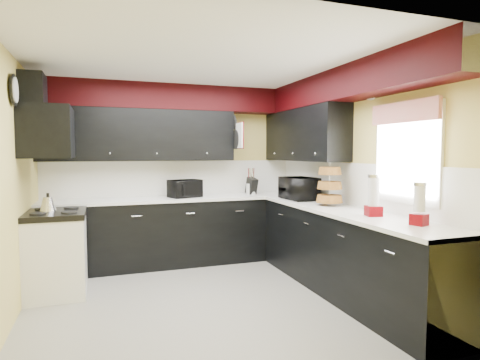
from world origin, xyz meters
The scene contains 35 objects.
ground centered at (0.00, 0.00, 0.00)m, with size 3.60×3.60×0.00m, color gray.
wall_back centered at (0.00, 1.80, 1.25)m, with size 3.60×0.06×2.50m, color #E0C666.
wall_right centered at (1.80, 0.00, 1.25)m, with size 0.06×3.60×2.50m, color #E0C666.
wall_left centered at (-1.80, 0.00, 1.25)m, with size 0.06×3.60×2.50m, color #E0C666.
ceiling centered at (0.00, 0.00, 2.50)m, with size 3.60×3.60×0.06m, color white.
cab_back centered at (0.00, 1.50, 0.45)m, with size 3.60×0.60×0.90m, color black.
cab_right centered at (1.50, -0.30, 0.45)m, with size 0.60×3.00×0.90m, color black.
counter_back centered at (0.00, 1.50, 0.92)m, with size 3.62×0.64×0.04m, color white.
counter_right centered at (1.50, -0.30, 0.92)m, with size 0.64×3.02×0.04m, color white.
splash_back centered at (0.00, 1.79, 1.19)m, with size 3.60×0.02×0.50m, color white.
splash_right centered at (1.79, 0.00, 1.19)m, with size 0.02×3.60×0.50m, color white.
upper_back centered at (-0.50, 1.62, 1.80)m, with size 2.60×0.35×0.70m, color black.
upper_right centered at (1.62, 0.90, 1.80)m, with size 0.35×1.80×0.70m, color black.
soffit_back centered at (0.00, 1.62, 2.33)m, with size 3.60×0.36×0.35m, color black.
soffit_right centered at (1.62, -0.18, 2.33)m, with size 0.36×3.24×0.35m, color black.
stove centered at (-1.50, 0.75, 0.43)m, with size 0.60×0.75×0.86m, color white.
cooktop centered at (-1.50, 0.75, 0.89)m, with size 0.62×0.77×0.06m, color black.
hood centered at (-1.55, 0.75, 1.78)m, with size 0.50×0.78×0.55m, color black.
hood_duct centered at (-1.68, 0.75, 2.20)m, with size 0.24×0.40×0.40m, color black.
window centered at (1.79, -0.90, 1.55)m, with size 0.03×0.86×0.96m, color white, non-canonical shape.
valance centered at (1.73, -0.90, 1.95)m, with size 0.04×0.88×0.20m, color red.
pan_top centered at (0.82, 1.55, 2.00)m, with size 0.03×0.22×0.40m, color black, non-canonical shape.
pan_mid centered at (0.82, 1.42, 1.75)m, with size 0.03×0.28×0.46m, color black, non-canonical shape.
pan_low centered at (0.82, 1.68, 1.72)m, with size 0.03×0.24×0.42m, color black, non-canonical shape.
cut_board centered at (0.83, 1.30, 1.80)m, with size 0.03×0.26×0.35m, color white.
baskets centered at (1.52, 0.05, 1.18)m, with size 0.27×0.27×0.50m, color brown, non-canonical shape.
clock centered at (-1.77, 0.25, 2.15)m, with size 0.03×0.30×0.30m, color black, non-canonical shape.
deco_plate centered at (1.77, -0.35, 2.25)m, with size 0.03×0.24×0.24m, color white, non-canonical shape.
toaster_oven centered at (0.09, 1.46, 1.06)m, with size 0.42×0.35×0.24m, color black.
microwave centered at (1.46, 0.70, 1.09)m, with size 0.53×0.36×0.29m, color black.
utensil_crock centered at (1.10, 1.54, 1.02)m, with size 0.15×0.15×0.16m, color silver.
knife_block centered at (1.10, 1.52, 1.06)m, with size 0.11×0.16×0.25m, color black.
kettle centered at (-1.58, 0.82, 1.00)m, with size 0.17×0.17×0.15m, color silver, non-canonical shape.
dispenser_a centered at (1.51, -0.77, 1.13)m, with size 0.14×0.14×0.38m, color #5D1306, non-canonical shape.
dispenser_b centered at (1.56, -1.32, 1.10)m, with size 0.12×0.12×0.33m, color #710100, non-canonical shape.
Camera 1 is at (-1.02, -4.03, 1.57)m, focal length 30.00 mm.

